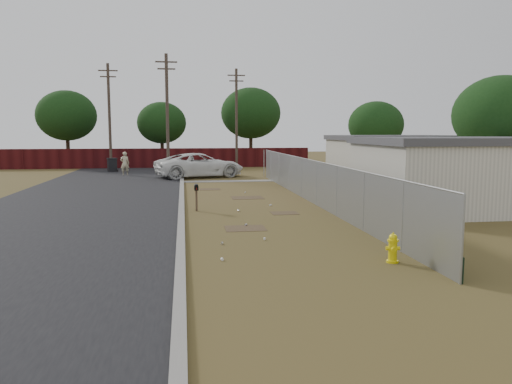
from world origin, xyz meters
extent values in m
plane|color=brown|center=(0.00, 0.00, 0.00)|extent=(120.00, 120.00, 0.00)
cube|color=black|center=(-7.50, 8.00, 0.01)|extent=(9.00, 60.00, 0.02)
cube|color=gray|center=(-3.00, 8.00, 0.06)|extent=(0.25, 60.00, 0.12)
cube|color=gray|center=(0.00, 11.50, 0.01)|extent=(6.20, 1.00, 0.03)
cylinder|color=#94979C|center=(3.10, -12.00, 1.00)|extent=(0.06, 0.06, 2.00)
cylinder|color=#94979C|center=(3.10, -9.00, 1.00)|extent=(0.06, 0.06, 2.00)
cylinder|color=#94979C|center=(3.10, -6.00, 1.00)|extent=(0.06, 0.06, 2.00)
cylinder|color=#94979C|center=(3.10, -3.00, 1.00)|extent=(0.06, 0.06, 2.00)
cylinder|color=#94979C|center=(3.10, 0.00, 1.00)|extent=(0.06, 0.06, 2.00)
cylinder|color=#94979C|center=(3.10, 3.00, 1.00)|extent=(0.06, 0.06, 2.00)
cylinder|color=#94979C|center=(3.10, 6.00, 1.00)|extent=(0.06, 0.06, 2.00)
cylinder|color=#94979C|center=(3.10, 9.00, 1.00)|extent=(0.06, 0.06, 2.00)
cylinder|color=#94979C|center=(3.10, 12.00, 1.00)|extent=(0.06, 0.06, 2.00)
cylinder|color=#94979C|center=(3.10, 15.00, 1.00)|extent=(0.06, 0.06, 2.00)
cylinder|color=#94979C|center=(3.10, 1.00, 2.00)|extent=(0.04, 26.00, 0.04)
cube|color=gray|center=(3.10, 1.00, 1.00)|extent=(0.01, 26.00, 2.00)
cube|color=black|center=(3.16, 1.00, 0.30)|extent=(0.03, 26.00, 0.60)
cube|color=#420E0F|center=(-6.00, 25.00, 0.90)|extent=(30.00, 0.12, 1.80)
cylinder|color=#4D3D33|center=(-4.00, 16.00, 4.50)|extent=(0.24, 0.24, 9.00)
cube|color=#4D3D33|center=(-4.00, 16.00, 8.40)|extent=(1.60, 0.10, 0.10)
cube|color=#4D3D33|center=(-4.00, 16.00, 7.90)|extent=(1.30, 0.10, 0.10)
cylinder|color=#4D3D33|center=(-9.00, 22.00, 4.50)|extent=(0.24, 0.24, 9.00)
cube|color=#4D3D33|center=(-9.00, 22.00, 8.40)|extent=(1.60, 0.10, 0.10)
cube|color=#4D3D33|center=(-9.00, 22.00, 7.90)|extent=(1.30, 0.10, 0.10)
cylinder|color=#4D3D33|center=(2.00, 24.00, 4.50)|extent=(0.24, 0.24, 9.00)
cube|color=#4D3D33|center=(2.00, 24.00, 8.40)|extent=(1.60, 0.10, 0.10)
cube|color=#4D3D33|center=(2.00, 24.00, 7.90)|extent=(1.30, 0.10, 0.10)
cube|color=silver|center=(9.00, -2.00, 1.40)|extent=(8.00, 6.00, 2.80)
cube|color=#454549|center=(9.00, -2.00, 2.95)|extent=(8.32, 6.24, 0.30)
cube|color=silver|center=(10.50, 9.00, 1.40)|extent=(7.00, 6.00, 2.80)
cube|color=#454549|center=(10.50, 9.00, 2.95)|extent=(7.28, 6.24, 0.30)
cylinder|color=#352618|center=(-14.00, 29.00, 1.65)|extent=(0.36, 0.36, 3.30)
ellipsoid|color=black|center=(-14.00, 29.00, 4.88)|extent=(5.70, 5.70, 4.84)
cylinder|color=#352618|center=(-5.00, 30.00, 1.43)|extent=(0.36, 0.36, 2.86)
ellipsoid|color=black|center=(-5.00, 30.00, 4.23)|extent=(4.94, 4.94, 4.20)
cylinder|color=#352618|center=(4.00, 29.00, 1.76)|extent=(0.36, 0.36, 3.52)
ellipsoid|color=black|center=(4.00, 29.00, 5.20)|extent=(6.08, 6.08, 5.17)
cylinder|color=#352618|center=(13.00, 18.00, 1.32)|extent=(0.36, 0.36, 2.64)
ellipsoid|color=black|center=(13.00, 18.00, 3.90)|extent=(4.56, 4.56, 3.88)
cylinder|color=#352618|center=(14.00, 3.00, 1.43)|extent=(0.36, 0.36, 2.86)
ellipsoid|color=black|center=(14.00, 3.00, 4.23)|extent=(4.94, 4.94, 4.20)
cylinder|color=yellow|center=(2.39, -10.02, 0.03)|extent=(0.37, 0.37, 0.06)
cylinder|color=yellow|center=(2.39, -10.02, 0.31)|extent=(0.26, 0.26, 0.54)
cylinder|color=yellow|center=(2.39, -10.02, 0.57)|extent=(0.33, 0.33, 0.05)
sphere|color=yellow|center=(2.39, -10.02, 0.65)|extent=(0.25, 0.25, 0.21)
cylinder|color=yellow|center=(2.39, -10.02, 0.76)|extent=(0.04, 0.04, 0.06)
cylinder|color=yellow|center=(2.26, -10.00, 0.37)|extent=(0.11, 0.12, 0.10)
cylinder|color=yellow|center=(2.52, -10.05, 0.37)|extent=(0.11, 0.12, 0.10)
cylinder|color=yellow|center=(2.37, -10.15, 0.37)|extent=(0.15, 0.13, 0.13)
cube|color=brown|center=(-2.36, -0.89, 0.47)|extent=(0.09, 0.09, 0.95)
cube|color=black|center=(-2.36, -0.89, 0.98)|extent=(0.17, 0.46, 0.17)
cylinder|color=black|center=(-2.36, -0.89, 1.06)|extent=(0.17, 0.46, 0.17)
cube|color=#A6150B|center=(-2.36, -1.14, 0.98)|extent=(0.02, 0.04, 0.09)
imported|color=white|center=(-1.70, 14.75, 0.89)|extent=(7.03, 4.84, 1.79)
imported|color=#C1B58D|center=(-7.32, 17.24, 0.91)|extent=(0.71, 0.50, 1.82)
cube|color=black|center=(-8.78, 21.02, 0.54)|extent=(0.87, 0.87, 1.08)
cube|color=black|center=(-8.78, 21.02, 1.10)|extent=(0.96, 0.96, 0.09)
cylinder|color=black|center=(-8.35, 20.82, 0.11)|extent=(0.13, 0.23, 0.22)
cylinder|color=silver|center=(-0.44, -6.92, 0.04)|extent=(0.09, 0.11, 0.07)
cylinder|color=silver|center=(-0.72, -4.53, 0.04)|extent=(0.12, 0.12, 0.07)
cylinder|color=silver|center=(0.97, 0.05, 0.04)|extent=(0.12, 0.11, 0.07)
cylinder|color=silver|center=(-1.79, -7.35, 0.04)|extent=(0.09, 0.11, 0.07)
cylinder|color=silver|center=(0.43, 4.94, 0.04)|extent=(0.09, 0.11, 0.07)
cylinder|color=silver|center=(-0.62, -1.30, 0.04)|extent=(0.11, 0.12, 0.07)
cylinder|color=silver|center=(-1.93, -9.22, 0.04)|extent=(0.08, 0.11, 0.07)
camera|label=1|loc=(-2.88, -21.87, 3.34)|focal=35.00mm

